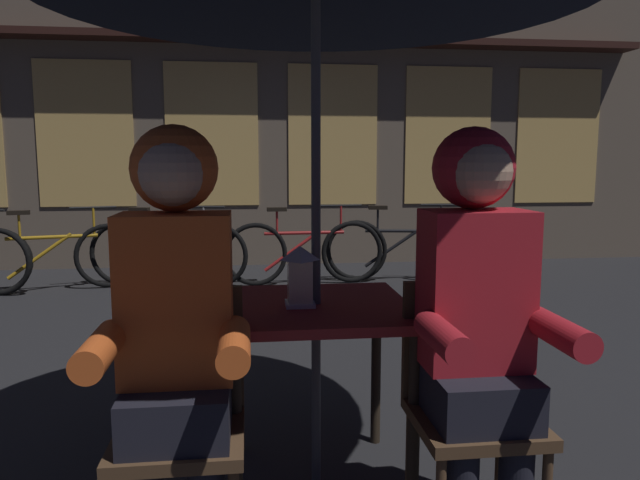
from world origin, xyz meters
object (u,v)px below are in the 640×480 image
person_right_hooded (478,298)px  bicycle_fourth (304,252)px  chair_right (468,396)px  lantern (300,275)px  chair_left (181,410)px  person_left_hooded (176,307)px  cafe_table (316,329)px  bicycle_third (168,253)px  bicycle_fifth (404,249)px  bicycle_second (53,257)px

person_right_hooded → bicycle_fourth: person_right_hooded is taller
chair_right → person_right_hooded: size_ratio=0.62×
lantern → chair_right: 0.74m
person_right_hooded → chair_left: bearing=176.6°
person_left_hooded → bicycle_fourth: 4.39m
cafe_table → person_right_hooded: (0.48, -0.43, 0.21)m
person_left_hooded → bicycle_third: size_ratio=0.85×
chair_left → bicycle_fourth: size_ratio=0.52×
bicycle_third → chair_left: bearing=-82.0°
chair_left → bicycle_fourth: chair_left is taller
bicycle_fourth → bicycle_third: bearing=176.7°
cafe_table → bicycle_third: 4.10m
chair_left → cafe_table: bearing=37.5°
cafe_table → bicycle_fourth: 3.89m
person_left_hooded → bicycle_fourth: person_left_hooded is taller
person_right_hooded → bicycle_fifth: bearing=78.0°
chair_left → chair_right: bearing=0.0°
bicycle_fourth → bicycle_fifth: same height
bicycle_second → chair_left: bearing=-67.9°
cafe_table → chair_left: 0.62m
person_left_hooded → chair_right: bearing=3.4°
bicycle_third → cafe_table: bearing=-74.6°
chair_right → bicycle_fourth: bearing=92.2°
lantern → bicycle_second: lantern is taller
cafe_table → chair_left: (-0.48, -0.37, -0.15)m
chair_left → bicycle_fifth: (1.88, 4.28, -0.14)m
lantern → person_right_hooded: (0.55, -0.39, -0.01)m
lantern → person_left_hooded: bearing=-136.6°
cafe_table → lantern: (-0.07, -0.03, 0.22)m
bicycle_third → bicycle_fifth: same height
chair_left → person_left_hooded: bearing=-90.0°
cafe_table → person_right_hooded: person_right_hooded is taller
cafe_table → lantern: size_ratio=3.20×
person_left_hooded → bicycle_fourth: bearing=79.5°
lantern → cafe_table: bearing=27.2°
lantern → bicycle_fifth: 4.24m
cafe_table → lantern: 0.23m
person_left_hooded → bicycle_third: person_left_hooded is taller
chair_right → bicycle_third: bearing=110.0°
lantern → bicycle_second: (-2.11, 3.86, -0.51)m
cafe_table → bicycle_fourth: bicycle_fourth is taller
bicycle_fourth → person_left_hooded: bearing=-100.5°
chair_right → bicycle_third: 4.59m
cafe_table → person_right_hooded: 0.67m
chair_right → person_right_hooded: person_right_hooded is taller
person_right_hooded → bicycle_fourth: bearing=92.2°
chair_right → person_left_hooded: bearing=-176.6°
lantern → person_left_hooded: (-0.41, -0.39, -0.01)m
chair_right → bicycle_fourth: chair_right is taller
person_left_hooded → lantern: bearing=43.4°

